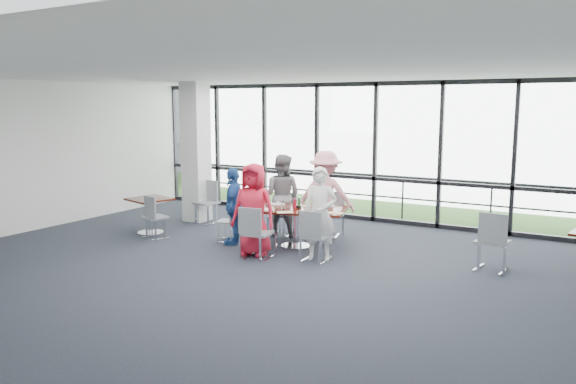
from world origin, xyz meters
The scene contains 39 objects.
floor centered at (0.00, 0.00, -0.01)m, with size 12.00×10.00×0.02m, color #232632.
ceiling centered at (0.00, 0.00, 3.20)m, with size 12.00×10.00×0.04m, color silver.
wall_left centered at (-6.00, 0.00, 1.60)m, with size 0.10×10.00×3.20m, color silver.
curtain_wall_back centered at (0.00, 5.00, 1.60)m, with size 12.00×0.10×3.20m, color white.
structural_column centered at (-3.60, 3.00, 1.60)m, with size 0.50×0.50×3.20m, color silver.
apron centered at (0.00, 10.00, -0.02)m, with size 80.00×70.00×0.02m, color slate.
grass_strip centered at (0.00, 8.00, 0.01)m, with size 80.00×5.00×0.01m, color #25521D.
hangar_aux centered at (-18.00, 28.00, 2.00)m, with size 10.00×6.00×4.00m, color silver.
guard_rail centered at (0.00, 5.60, 0.50)m, with size 0.06×0.06×12.00m, color #2D2D33.
main_table centered at (-0.38, 1.98, 0.62)m, with size 2.07×1.47×0.75m.
side_table_left centered at (-3.60, 1.45, 0.62)m, with size 0.95×0.95×0.75m.
diner_near_left centered at (-0.76, 1.11, 0.83)m, with size 0.81×0.53×1.66m, color red.
diner_near_right centered at (0.41, 1.41, 0.82)m, with size 0.59×0.43×1.63m, color white.
diner_far_left centered at (-1.09, 2.64, 0.85)m, with size 0.82×0.51×1.69m, color slate.
diner_far_right centered at (-0.20, 2.88, 0.89)m, with size 1.15×0.59×1.78m, color pink.
diner_end centered at (-1.56, 1.61, 0.74)m, with size 0.87×0.48×1.49m, color #214E96.
chair_main_nl centered at (-0.55, 0.91, 0.46)m, with size 0.45×0.45×0.91m, color gray, non-canonical shape.
chair_main_nr centered at (0.40, 1.29, 0.44)m, with size 0.43×0.43×0.88m, color gray, non-canonical shape.
chair_main_fl centered at (-1.12, 2.70, 0.42)m, with size 0.41×0.41×0.85m, color gray, non-canonical shape.
chair_main_fr centered at (-0.23, 3.07, 0.44)m, with size 0.43×0.43×0.89m, color gray, non-canonical shape.
chair_main_end centered at (-1.76, 1.68, 0.41)m, with size 0.40×0.40×0.81m, color gray, non-canonical shape.
chair_spare_la centered at (-3.18, 1.15, 0.44)m, with size 0.43×0.43×0.88m, color gray, non-canonical shape.
chair_spare_lb centered at (-3.21, 2.84, 0.47)m, with size 0.46×0.46×0.95m, color gray, non-canonical shape.
chair_spare_r centered at (3.14, 2.22, 0.48)m, with size 0.47×0.47×0.97m, color gray, non-canonical shape.
plate_nl centered at (-0.82, 1.54, 0.76)m, with size 0.28×0.28×0.01m, color white.
plate_nr centered at (0.20, 1.83, 0.76)m, with size 0.27×0.27×0.01m, color white.
plate_fl centered at (-0.90, 2.16, 0.76)m, with size 0.26×0.26×0.01m, color white.
plate_fr centered at (0.02, 2.48, 0.76)m, with size 0.27×0.27×0.01m, color white.
plate_end centered at (-1.11, 1.82, 0.76)m, with size 0.24×0.24×0.01m, color white.
tumbler_a centered at (-0.53, 1.75, 0.83)m, with size 0.08×0.08×0.15m, color white.
tumbler_b centered at (-0.05, 1.93, 0.81)m, with size 0.06×0.06×0.13m, color white.
tumbler_c centered at (-0.43, 2.17, 0.82)m, with size 0.07×0.07×0.15m, color white.
tumbler_d centered at (-0.95, 1.68, 0.82)m, with size 0.07×0.07×0.15m, color white.
menu_a centered at (-0.35, 1.53, 0.75)m, with size 0.30×0.21×0.00m, color white.
menu_b centered at (0.46, 1.93, 0.75)m, with size 0.28×0.20×0.00m, color white.
menu_c centered at (-0.32, 2.36, 0.75)m, with size 0.30×0.21×0.00m, color white.
condiment_caddy centered at (-0.36, 2.02, 0.77)m, with size 0.10×0.07×0.04m, color black.
ketchup_bottle centered at (-0.40, 1.97, 0.84)m, with size 0.06×0.06×0.18m, color #B60E27.
green_bottle centered at (-0.35, 2.04, 0.85)m, with size 0.05×0.05×0.20m, color #267433.
Camera 1 is at (4.71, -7.10, 2.67)m, focal length 35.00 mm.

